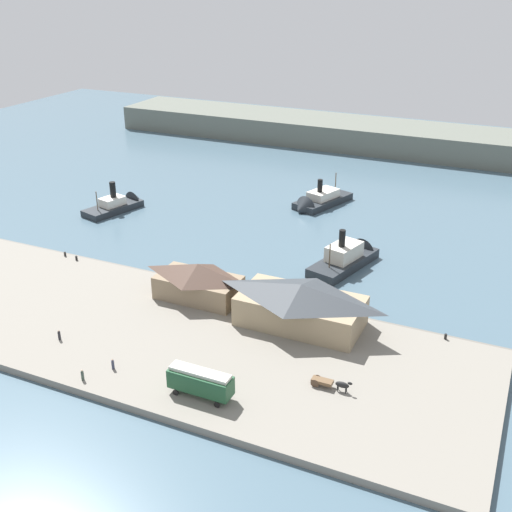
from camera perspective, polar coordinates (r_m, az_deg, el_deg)
The scene contains 17 objects.
ground_plane at distance 123.13m, azimuth -3.83°, elevation -2.21°, with size 320.00×320.00×0.00m, color #476070.
quay_promenade at distance 106.51m, azimuth -9.47°, elevation -6.76°, with size 110.00×36.00×1.20m, color gray.
seawall_edge at distance 120.10m, azimuth -4.65°, elevation -2.70°, with size 110.00×0.80×1.00m, color #666159.
ferry_shed_customs_shed at distance 113.04m, azimuth -5.20°, elevation -2.22°, with size 15.14×8.12×6.71m.
ferry_shed_west_terminal at distance 104.58m, azimuth 4.04°, elevation -4.33°, with size 20.70×10.94×7.35m.
street_tram at distance 88.92m, azimuth -5.02°, elevation -11.13°, with size 9.23×2.96×4.12m.
horse_cart at distance 91.45m, azimuth 6.65°, elevation -11.23°, with size 5.89×1.39×1.87m.
pedestrian_near_west_shed at distance 95.83m, azimuth -15.33°, elevation -10.30°, with size 0.43×0.43×1.73m.
pedestrian_by_tram at distance 97.14m, azimuth -12.74°, elevation -9.47°, with size 0.42×0.42×1.71m.
pedestrian_walking_east at distance 106.29m, azimuth -17.27°, elevation -6.82°, with size 0.43×0.43×1.74m.
mooring_post_east at distance 106.29m, azimuth 16.67°, elevation -6.95°, with size 0.44×0.44×0.90m, color black.
mooring_post_center_west at distance 135.88m, azimuth -16.79°, elevation 0.17°, with size 0.44×0.44×0.90m, color black.
mooring_post_west at distance 133.35m, azimuth -15.84°, elevation -0.18°, with size 0.44×0.44×0.90m, color black.
ferry_approaching_east at distance 162.53m, azimuth -12.16°, elevation 4.56°, with size 9.77×17.24×9.38m.
ferry_moored_west at distance 161.33m, azimuth 5.51°, elevation 4.87°, with size 11.95×19.39×9.39m.
ferry_approaching_west at distance 130.39m, azimuth 8.37°, elevation -0.03°, with size 10.80×20.14×10.36m.
far_headland at distance 219.10m, azimuth 10.07°, elevation 10.64°, with size 180.00×24.00×8.00m, color #60665B.
Camera 1 is at (53.21, -96.23, 55.40)m, focal length 44.51 mm.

